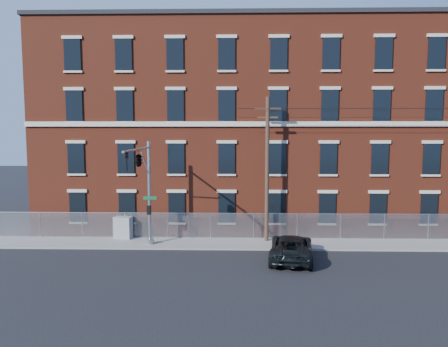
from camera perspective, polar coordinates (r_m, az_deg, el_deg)
ground at (r=24.77m, az=2.02°, el=-12.59°), size 140.00×140.00×0.00m
sidewalk at (r=31.99m, az=24.22°, el=-8.75°), size 65.00×3.00×0.12m
mill_building at (r=39.41m, az=19.66°, el=5.94°), size 55.30×14.32×16.30m
chain_link_fence at (r=32.94m, az=23.41°, el=-6.53°), size 59.06×0.06×1.85m
traffic_signal_mast at (r=26.43m, az=-11.11°, el=0.43°), size 0.90×6.75×7.00m
utility_pole_near at (r=29.30m, az=5.86°, el=0.92°), size 1.80×0.28×10.00m
pickup_truck at (r=26.35m, az=9.07°, el=-9.82°), size 3.25×5.72×1.50m
utility_cabinet at (r=31.33m, az=-13.48°, el=-7.11°), size 1.35×0.86×1.56m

